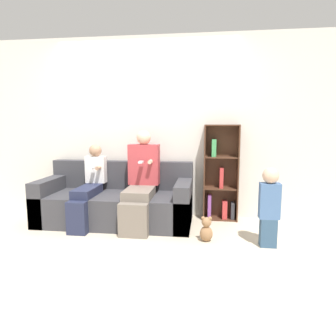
% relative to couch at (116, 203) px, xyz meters
% --- Properties ---
extents(ground_plane, '(14.00, 14.00, 0.00)m').
position_rel_couch_xyz_m(ground_plane, '(0.35, -0.51, -0.27)').
color(ground_plane, beige).
extents(back_wall, '(10.00, 0.06, 2.55)m').
position_rel_couch_xyz_m(back_wall, '(0.35, 0.46, 1.01)').
color(back_wall, silver).
rests_on(back_wall, ground_plane).
extents(couch, '(2.04, 0.84, 0.81)m').
position_rel_couch_xyz_m(couch, '(0.00, 0.00, 0.00)').
color(couch, '#38383D').
rests_on(couch, ground_plane).
extents(adult_seated, '(0.41, 0.80, 1.24)m').
position_rel_couch_xyz_m(adult_seated, '(0.37, -0.07, 0.36)').
color(adult_seated, '#70665B').
rests_on(adult_seated, ground_plane).
extents(child_seated, '(0.28, 0.82, 1.05)m').
position_rel_couch_xyz_m(child_seated, '(-0.33, -0.12, 0.26)').
color(child_seated, '#232842').
rests_on(child_seated, ground_plane).
extents(toddler_standing, '(0.22, 0.17, 0.87)m').
position_rel_couch_xyz_m(toddler_standing, '(1.89, -0.59, 0.20)').
color(toddler_standing, '#335170').
rests_on(toddler_standing, ground_plane).
extents(bookshelf, '(0.47, 0.22, 1.32)m').
position_rel_couch_xyz_m(bookshelf, '(1.41, 0.34, 0.34)').
color(bookshelf, '#4C2D1E').
rests_on(bookshelf, ground_plane).
extents(teddy_bear, '(0.15, 0.12, 0.29)m').
position_rel_couch_xyz_m(teddy_bear, '(1.22, -0.53, -0.13)').
color(teddy_bear, '#936B47').
rests_on(teddy_bear, ground_plane).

